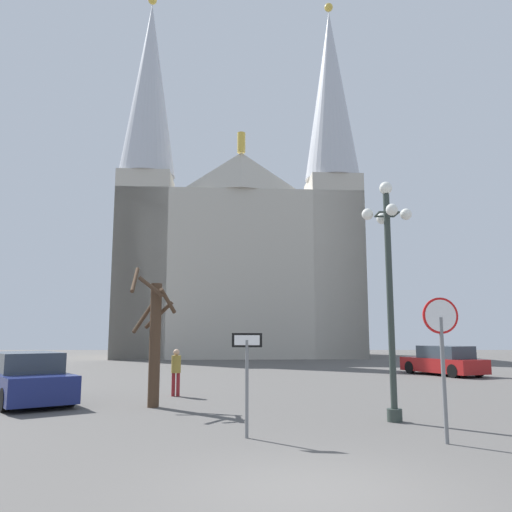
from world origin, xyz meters
name	(u,v)px	position (x,y,z in m)	size (l,w,h in m)	color
ground_plane	(315,492)	(0.00, 0.00, 0.00)	(120.00, 120.00, 0.00)	#514F4C
cathedral	(238,250)	(-2.38, 40.15, 9.81)	(21.99, 14.65, 33.23)	#BCB5A5
stop_sign	(440,341)	(2.83, 2.99, 1.93)	(0.71, 0.09, 2.78)	slate
one_way_arrow_sign	(246,369)	(-0.99, 3.54, 1.36)	(0.63, 0.10, 2.09)	slate
street_lamp	(388,275)	(2.50, 5.48, 3.52)	(1.27, 1.27, 5.91)	#2D3833
bare_tree	(153,337)	(-3.77, 7.91, 1.99)	(1.34, 1.43, 4.09)	#473323
parked_car_near_navy	(25,379)	(-7.79, 8.78, 0.71)	(4.18, 4.80, 1.51)	navy
parked_car_far_red	(442,361)	(8.72, 19.33, 0.68)	(3.44, 4.77, 1.46)	maroon
pedestrian_walking	(175,368)	(-3.51, 10.49, 0.93)	(0.32, 0.32, 1.55)	maroon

